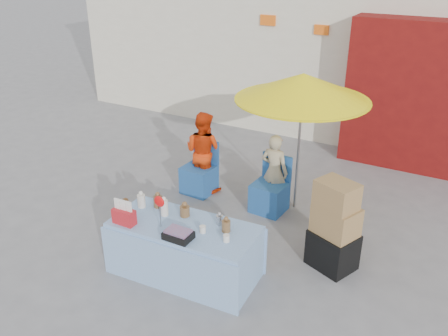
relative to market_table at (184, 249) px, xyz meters
The scene contains 9 objects.
ground 0.56m from the market_table, 92.16° to the left, with size 80.00×80.00×0.00m, color slate.
market_table is the anchor object (origin of this frame).
chair_left 2.16m from the market_table, 117.12° to the left, with size 0.51×0.50×0.85m.
chair_right 1.94m from the market_table, 82.08° to the left, with size 0.51×0.50×0.85m.
vendor_orange 2.30m from the market_table, 115.60° to the left, with size 0.64×0.50×1.33m, color red.
vendor_beige 2.08m from the market_table, 82.61° to the left, with size 0.43×0.28×1.19m, color tan.
umbrella 2.75m from the market_table, 75.59° to the left, with size 1.90×1.90×2.09m.
box_stack 1.84m from the market_table, 33.64° to the left, with size 0.66×0.60×1.18m.
tarp_bundle 0.92m from the market_table, 141.89° to the left, with size 0.62×0.50×0.28m, color yellow.
Camera 1 is at (2.76, -4.35, 3.65)m, focal length 38.00 mm.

